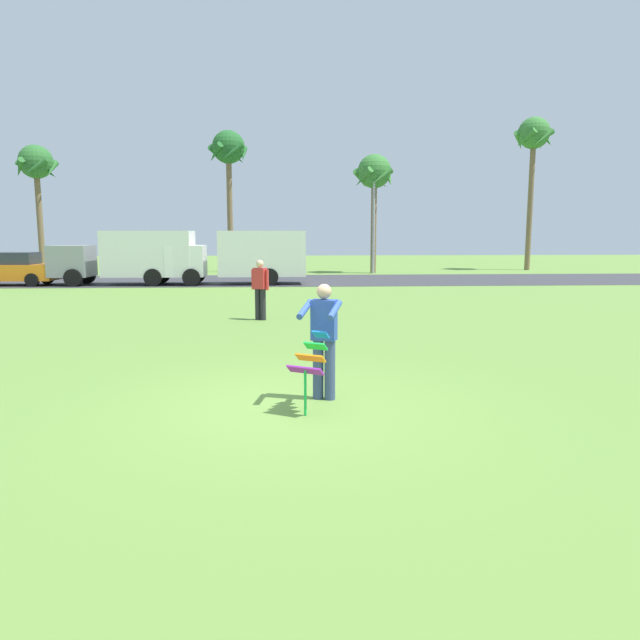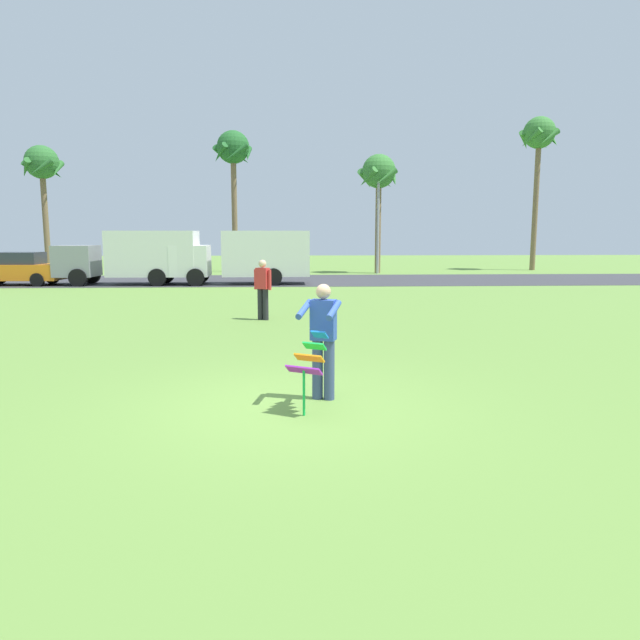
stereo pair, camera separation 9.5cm
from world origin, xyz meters
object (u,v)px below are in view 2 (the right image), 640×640
kite_held (309,360)px  palm_tree_centre_far (379,176)px  parked_car_orange (18,269)px  streetlight_pole (378,209)px  person_walker_near (263,288)px  parked_truck_grey_van (136,256)px  parked_truck_white_box (249,256)px  palm_tree_right_near (233,154)px  person_kite_flyer (323,337)px  palm_tree_left_near (42,167)px  palm_tree_far_left (539,141)px

kite_held → palm_tree_centre_far: (5.29, 29.14, 5.34)m
parked_car_orange → streetlight_pole: size_ratio=0.61×
person_walker_near → palm_tree_centre_far: bearing=72.6°
parked_car_orange → parked_truck_grey_van: parked_truck_grey_van is taller
parked_truck_white_box → streetlight_pole: bearing=45.6°
palm_tree_centre_far → person_walker_near: palm_tree_centre_far is taller
parked_car_orange → parked_truck_white_box: bearing=0.0°
kite_held → palm_tree_right_near: 31.94m
person_kite_flyer → palm_tree_centre_far: 29.41m
streetlight_pole → palm_tree_left_near: bearing=173.8°
person_kite_flyer → streetlight_pole: bearing=80.0°
parked_car_orange → person_walker_near: (12.41, -12.13, 0.16)m
parked_car_orange → palm_tree_left_near: (-2.60, 9.95, 5.90)m
kite_held → parked_truck_grey_van: size_ratio=0.16×
parked_truck_white_box → person_walker_near: bearing=-84.2°
person_walker_near → streetlight_pole: bearing=72.5°
person_kite_flyer → palm_tree_far_left: palm_tree_far_left is taller
kite_held → palm_tree_left_near: bearing=117.5°
palm_tree_left_near → person_walker_near: (15.01, -22.08, -5.74)m
palm_tree_right_near → palm_tree_centre_far: palm_tree_right_near is taller
kite_held → palm_tree_far_left: bearing=62.5°
palm_tree_right_near → palm_tree_centre_far: (9.22, -1.80, -1.53)m
kite_held → parked_truck_white_box: 21.11m
palm_tree_far_left → streetlight_pole: palm_tree_far_left is taller
kite_held → palm_tree_right_near: bearing=97.2°
parked_car_orange → parked_truck_grey_van: 5.72m
palm_tree_left_near → palm_tree_right_near: size_ratio=0.89×
parked_car_orange → person_kite_flyer: bearing=-56.1°
kite_held → streetlight_pole: streetlight_pole is taller
parked_truck_white_box → palm_tree_far_left: size_ratio=0.66×
streetlight_pole → palm_tree_centre_far: bearing=78.4°
kite_held → palm_tree_right_near: palm_tree_right_near is taller
palm_tree_left_near → streetlight_pole: palm_tree_left_near is taller
parked_truck_grey_van → palm_tree_left_near: palm_tree_left_near is taller
palm_tree_left_near → palm_tree_far_left: palm_tree_far_left is taller
parked_truck_white_box → palm_tree_centre_far: 12.08m
palm_tree_left_near → palm_tree_centre_far: 21.45m
parked_truck_white_box → palm_tree_right_near: bearing=99.3°
person_kite_flyer → streetlight_pole: (4.96, 27.98, 3.05)m
parked_car_orange → palm_tree_left_near: bearing=104.7°
parked_car_orange → palm_tree_centre_far: palm_tree_centre_far is taller
palm_tree_left_near → kite_held: bearing=-62.5°
palm_tree_far_left → streetlight_pole: 12.55m
person_kite_flyer → person_walker_near: bearing=98.9°
palm_tree_far_left → streetlight_pole: size_ratio=1.46×
parked_car_orange → palm_tree_right_near: size_ratio=0.47×
palm_tree_left_near → palm_tree_centre_far: palm_tree_left_near is taller
parked_truck_white_box → palm_tree_centre_far: bearing=47.1°
kite_held → parked_car_orange: parked_car_orange is taller
palm_tree_centre_far → parked_car_orange: bearing=-156.5°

